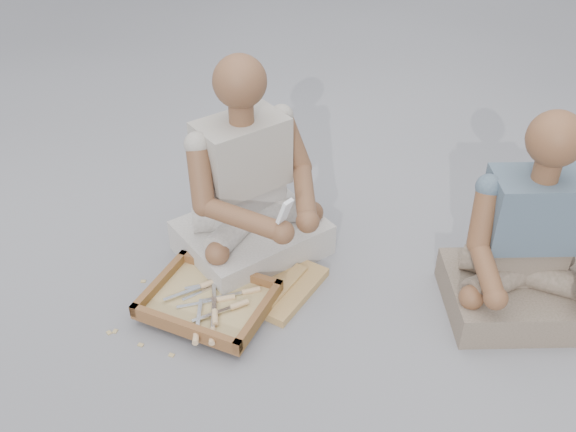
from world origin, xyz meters
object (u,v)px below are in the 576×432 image
Objects in this scene: tool_tray at (209,301)px; craftsman at (249,193)px; carved_panel at (251,274)px; companion at (527,251)px.

craftsman is (-0.09, 0.39, 0.24)m from tool_tray.
companion is at bearing 25.46° from carved_panel.
companion is at bearing 36.40° from tool_tray.
companion is (0.93, 0.69, 0.21)m from tool_tray.
carved_panel is 0.25m from tool_tray.
tool_tray is at bearing 0.25° from companion.
companion is (0.92, 0.44, 0.25)m from carved_panel.
tool_tray reaches higher than carved_panel.
carved_panel is at bearing 87.97° from tool_tray.
craftsman is (-0.10, 0.14, 0.28)m from carved_panel.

